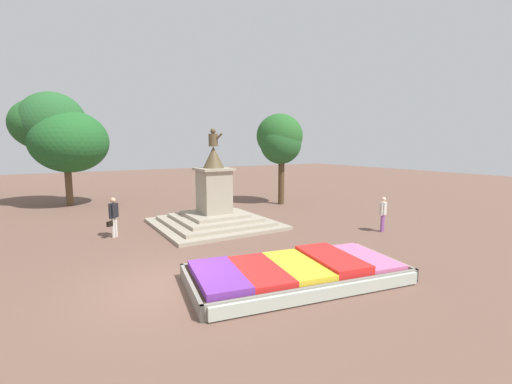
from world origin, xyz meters
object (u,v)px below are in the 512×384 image
flower_planter (297,272)px  statue_monument (214,208)px  pedestrian_near_planter (383,212)px  pedestrian_with_handbag (114,215)px

flower_planter → statue_monument: (0.85, 7.79, 0.61)m
statue_monument → pedestrian_near_planter: statue_monument is taller
statue_monument → pedestrian_with_handbag: statue_monument is taller
flower_planter → pedestrian_near_planter: size_ratio=4.21×
pedestrian_near_planter → pedestrian_with_handbag: bearing=153.4°
flower_planter → statue_monument: 7.86m
statue_monument → pedestrian_with_handbag: bearing=177.3°
flower_planter → pedestrian_with_handbag: size_ratio=3.91×
flower_planter → statue_monument: statue_monument is taller
pedestrian_with_handbag → pedestrian_near_planter: 12.17m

